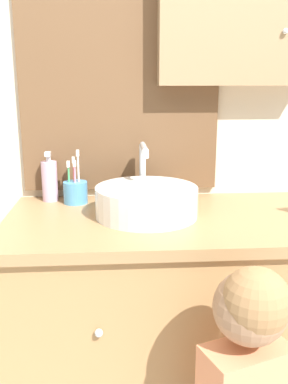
{
  "coord_description": "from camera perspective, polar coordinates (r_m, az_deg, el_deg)",
  "views": [
    {
      "loc": [
        -0.2,
        -1.04,
        1.32
      ],
      "look_at": [
        -0.11,
        0.26,
        0.98
      ],
      "focal_mm": 40.0,
      "sensor_mm": 36.0,
      "label": 1
    }
  ],
  "objects": [
    {
      "name": "sink_basin",
      "position": [
        1.43,
        0.38,
        -1.07
      ],
      "size": [
        0.34,
        0.4,
        0.22
      ],
      "color": "white",
      "rests_on": "vanity_counter"
    },
    {
      "name": "soap_dispenser",
      "position": [
        1.64,
        -12.47,
        1.52
      ],
      "size": [
        0.06,
        0.06,
        0.19
      ],
      "color": "#CCA3BC",
      "rests_on": "vanity_counter"
    },
    {
      "name": "toothbrush_holder",
      "position": [
        1.6,
        -9.13,
        0.12
      ],
      "size": [
        0.09,
        0.09,
        0.2
      ],
      "color": "#4C93C6",
      "rests_on": "vanity_counter"
    },
    {
      "name": "vanity_counter",
      "position": [
        1.62,
        4.1,
        -18.24
      ],
      "size": [
        1.14,
        0.59,
        0.88
      ],
      "color": "#A37A4C",
      "rests_on": "ground_plane"
    },
    {
      "name": "wall_back",
      "position": [
        1.68,
        3.39,
        13.53
      ],
      "size": [
        3.2,
        0.18,
        2.5
      ],
      "color": "beige",
      "rests_on": "ground_plane"
    }
  ]
}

